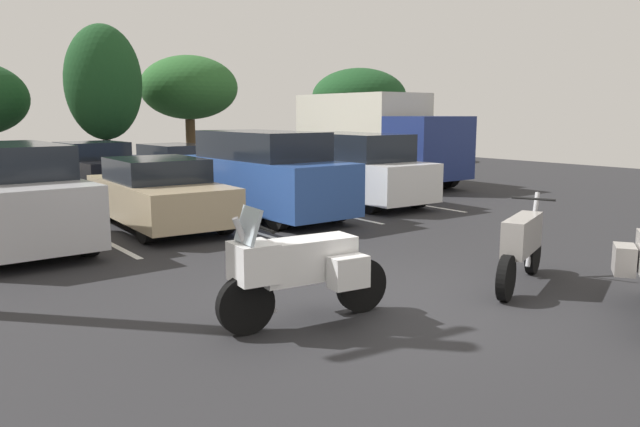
{
  "coord_description": "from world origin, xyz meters",
  "views": [
    {
      "loc": [
        -5.22,
        -5.7,
        2.4
      ],
      "look_at": [
        0.47,
        1.93,
        0.85
      ],
      "focal_mm": 34.67,
      "sensor_mm": 36.0,
      "label": 1
    }
  ],
  "objects_px": {
    "motorcycle_touring": "(300,267)",
    "car_blue": "(264,174)",
    "car_silver": "(11,196)",
    "car_tan": "(158,193)",
    "car_far_navy": "(180,165)",
    "car_far_black": "(95,168)",
    "box_truck": "(375,137)",
    "motorcycle_second": "(522,244)",
    "car_white": "(353,168)"
  },
  "relations": [
    {
      "from": "car_silver",
      "to": "car_far_navy",
      "type": "distance_m",
      "value": 9.46
    },
    {
      "from": "motorcycle_second",
      "to": "car_far_black",
      "type": "xyz_separation_m",
      "value": [
        -1.53,
        14.21,
        0.14
      ]
    },
    {
      "from": "car_white",
      "to": "car_tan",
      "type": "bearing_deg",
      "value": -177.47
    },
    {
      "from": "car_white",
      "to": "box_truck",
      "type": "relative_size",
      "value": 0.73
    },
    {
      "from": "car_far_black",
      "to": "box_truck",
      "type": "height_order",
      "value": "box_truck"
    },
    {
      "from": "motorcycle_second",
      "to": "car_far_navy",
      "type": "bearing_deg",
      "value": 85.15
    },
    {
      "from": "car_tan",
      "to": "car_silver",
      "type": "bearing_deg",
      "value": -174.03
    },
    {
      "from": "motorcycle_touring",
      "to": "car_tan",
      "type": "xyz_separation_m",
      "value": [
        1.11,
        6.84,
        0.05
      ]
    },
    {
      "from": "car_tan",
      "to": "car_far_black",
      "type": "xyz_separation_m",
      "value": [
        0.74,
        6.83,
        0.02
      ]
    },
    {
      "from": "car_silver",
      "to": "car_tan",
      "type": "height_order",
      "value": "car_silver"
    },
    {
      "from": "motorcycle_touring",
      "to": "car_far_black",
      "type": "height_order",
      "value": "car_far_black"
    },
    {
      "from": "car_far_navy",
      "to": "motorcycle_touring",
      "type": "bearing_deg",
      "value": -108.71
    },
    {
      "from": "car_tan",
      "to": "box_truck",
      "type": "relative_size",
      "value": 0.7
    },
    {
      "from": "car_silver",
      "to": "car_far_black",
      "type": "bearing_deg",
      "value": 63.0
    },
    {
      "from": "car_far_navy",
      "to": "motorcycle_second",
      "type": "bearing_deg",
      "value": -94.85
    },
    {
      "from": "motorcycle_touring",
      "to": "car_blue",
      "type": "distance_m",
      "value": 7.65
    },
    {
      "from": "car_white",
      "to": "box_truck",
      "type": "distance_m",
      "value": 4.9
    },
    {
      "from": "car_far_navy",
      "to": "car_blue",
      "type": "bearing_deg",
      "value": -97.65
    },
    {
      "from": "car_silver",
      "to": "car_white",
      "type": "height_order",
      "value": "car_white"
    },
    {
      "from": "car_tan",
      "to": "car_far_navy",
      "type": "distance_m",
      "value": 7.54
    },
    {
      "from": "box_truck",
      "to": "car_far_navy",
      "type": "bearing_deg",
      "value": 150.64
    },
    {
      "from": "car_silver",
      "to": "car_blue",
      "type": "xyz_separation_m",
      "value": [
        5.45,
        0.18,
        0.06
      ]
    },
    {
      "from": "car_white",
      "to": "car_far_navy",
      "type": "relative_size",
      "value": 0.95
    },
    {
      "from": "motorcycle_second",
      "to": "car_silver",
      "type": "relative_size",
      "value": 0.45
    },
    {
      "from": "motorcycle_touring",
      "to": "car_tan",
      "type": "distance_m",
      "value": 6.93
    },
    {
      "from": "car_tan",
      "to": "car_white",
      "type": "height_order",
      "value": "car_white"
    },
    {
      "from": "car_blue",
      "to": "car_far_black",
      "type": "relative_size",
      "value": 1.1
    },
    {
      "from": "car_silver",
      "to": "car_tan",
      "type": "distance_m",
      "value": 2.91
    },
    {
      "from": "motorcycle_touring",
      "to": "car_far_navy",
      "type": "height_order",
      "value": "motorcycle_touring"
    },
    {
      "from": "car_blue",
      "to": "car_silver",
      "type": "bearing_deg",
      "value": -178.15
    },
    {
      "from": "car_tan",
      "to": "motorcycle_second",
      "type": "bearing_deg",
      "value": -72.88
    },
    {
      "from": "car_silver",
      "to": "car_blue",
      "type": "relative_size",
      "value": 0.94
    },
    {
      "from": "motorcycle_touring",
      "to": "car_blue",
      "type": "relative_size",
      "value": 0.44
    },
    {
      "from": "car_silver",
      "to": "box_truck",
      "type": "bearing_deg",
      "value": 17.33
    },
    {
      "from": "car_silver",
      "to": "motorcycle_second",
      "type": "bearing_deg",
      "value": -53.89
    },
    {
      "from": "motorcycle_second",
      "to": "car_far_navy",
      "type": "xyz_separation_m",
      "value": [
        1.2,
        14.08,
        0.09
      ]
    },
    {
      "from": "car_tan",
      "to": "car_far_navy",
      "type": "relative_size",
      "value": 0.9
    },
    {
      "from": "car_tan",
      "to": "box_truck",
      "type": "xyz_separation_m",
      "value": [
        9.2,
        3.47,
        0.88
      ]
    },
    {
      "from": "car_far_navy",
      "to": "box_truck",
      "type": "distance_m",
      "value": 6.63
    },
    {
      "from": "car_blue",
      "to": "box_truck",
      "type": "distance_m",
      "value": 7.58
    },
    {
      "from": "car_white",
      "to": "car_far_navy",
      "type": "xyz_separation_m",
      "value": [
        -2.09,
        6.44,
        -0.25
      ]
    },
    {
      "from": "car_far_navy",
      "to": "car_silver",
      "type": "bearing_deg",
      "value": -132.3
    },
    {
      "from": "box_truck",
      "to": "motorcycle_touring",
      "type": "bearing_deg",
      "value": -135.0
    },
    {
      "from": "motorcycle_second",
      "to": "car_tan",
      "type": "xyz_separation_m",
      "value": [
        -2.28,
        7.39,
        0.12
      ]
    },
    {
      "from": "motorcycle_second",
      "to": "car_blue",
      "type": "bearing_deg",
      "value": 87.8
    },
    {
      "from": "car_blue",
      "to": "car_far_navy",
      "type": "height_order",
      "value": "car_blue"
    },
    {
      "from": "car_silver",
      "to": "box_truck",
      "type": "distance_m",
      "value": 12.68
    },
    {
      "from": "motorcycle_touring",
      "to": "car_tan",
      "type": "height_order",
      "value": "car_tan"
    },
    {
      "from": "motorcycle_second",
      "to": "car_tan",
      "type": "bearing_deg",
      "value": 107.12
    },
    {
      "from": "car_white",
      "to": "car_far_navy",
      "type": "bearing_deg",
      "value": 107.99
    }
  ]
}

